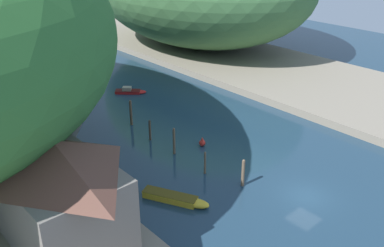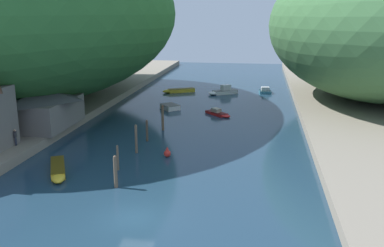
{
  "view_description": "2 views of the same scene",
  "coord_description": "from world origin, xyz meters",
  "px_view_note": "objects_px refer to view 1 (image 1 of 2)",
  "views": [
    {
      "loc": [
        -28.89,
        -16.89,
        22.28
      ],
      "look_at": [
        -0.27,
        15.1,
        1.99
      ],
      "focal_mm": 40.0,
      "sensor_mm": 36.0,
      "label": 1
    },
    {
      "loc": [
        8.55,
        -26.6,
        14.17
      ],
      "look_at": [
        1.18,
        18.68,
        2.12
      ],
      "focal_mm": 40.0,
      "sensor_mm": 36.0,
      "label": 2
    }
  ],
  "objects_px": {
    "boat_near_quay": "(72,66)",
    "boat_navy_launch": "(23,77)",
    "boat_far_upstream": "(71,98)",
    "person_by_boathouse": "(84,191)",
    "boat_yellow_tender": "(102,55)",
    "boathouse_shed": "(28,148)",
    "boat_small_dinghy": "(178,199)",
    "boat_open_rowboat": "(131,91)",
    "person_on_quay": "(107,217)",
    "channel_buoy_near": "(202,142)",
    "waterfront_building": "(60,192)"
  },
  "relations": [
    {
      "from": "boathouse_shed",
      "to": "boat_open_rowboat",
      "type": "xyz_separation_m",
      "value": [
        20.0,
        12.89,
        -3.16
      ]
    },
    {
      "from": "boat_near_quay",
      "to": "boathouse_shed",
      "type": "bearing_deg",
      "value": 110.11
    },
    {
      "from": "boat_yellow_tender",
      "to": "boat_open_rowboat",
      "type": "relative_size",
      "value": 0.88
    },
    {
      "from": "waterfront_building",
      "to": "person_on_quay",
      "type": "distance_m",
      "value": 4.59
    },
    {
      "from": "boathouse_shed",
      "to": "person_on_quay",
      "type": "distance_m",
      "value": 12.01
    },
    {
      "from": "boat_near_quay",
      "to": "boat_yellow_tender",
      "type": "bearing_deg",
      "value": -106.64
    },
    {
      "from": "channel_buoy_near",
      "to": "person_by_boathouse",
      "type": "relative_size",
      "value": 0.62
    },
    {
      "from": "boathouse_shed",
      "to": "channel_buoy_near",
      "type": "height_order",
      "value": "boathouse_shed"
    },
    {
      "from": "waterfront_building",
      "to": "boat_small_dinghy",
      "type": "height_order",
      "value": "waterfront_building"
    },
    {
      "from": "boathouse_shed",
      "to": "boat_yellow_tender",
      "type": "xyz_separation_m",
      "value": [
        26.5,
        31.48,
        -3.1
      ]
    },
    {
      "from": "boat_yellow_tender",
      "to": "boat_near_quay",
      "type": "distance_m",
      "value": 7.9
    },
    {
      "from": "boat_small_dinghy",
      "to": "person_by_boathouse",
      "type": "relative_size",
      "value": 3.56
    },
    {
      "from": "boat_small_dinghy",
      "to": "person_on_quay",
      "type": "relative_size",
      "value": 3.56
    },
    {
      "from": "boathouse_shed",
      "to": "boat_small_dinghy",
      "type": "distance_m",
      "value": 14.67
    },
    {
      "from": "boat_near_quay",
      "to": "boat_navy_launch",
      "type": "relative_size",
      "value": 0.93
    },
    {
      "from": "waterfront_building",
      "to": "person_by_boathouse",
      "type": "height_order",
      "value": "waterfront_building"
    },
    {
      "from": "waterfront_building",
      "to": "boat_open_rowboat",
      "type": "height_order",
      "value": "waterfront_building"
    },
    {
      "from": "boat_navy_launch",
      "to": "boat_far_upstream",
      "type": "bearing_deg",
      "value": 157.21
    },
    {
      "from": "boat_navy_launch",
      "to": "boat_yellow_tender",
      "type": "bearing_deg",
      "value": -110.08
    },
    {
      "from": "waterfront_building",
      "to": "boat_open_rowboat",
      "type": "xyz_separation_m",
      "value": [
        22.05,
        24.11,
        -5.03
      ]
    },
    {
      "from": "boat_near_quay",
      "to": "person_by_boathouse",
      "type": "relative_size",
      "value": 3.2
    },
    {
      "from": "boat_small_dinghy",
      "to": "person_on_quay",
      "type": "height_order",
      "value": "person_on_quay"
    },
    {
      "from": "waterfront_building",
      "to": "person_on_quay",
      "type": "relative_size",
      "value": 6.08
    },
    {
      "from": "channel_buoy_near",
      "to": "boat_small_dinghy",
      "type": "bearing_deg",
      "value": -144.57
    },
    {
      "from": "boat_small_dinghy",
      "to": "channel_buoy_near",
      "type": "relative_size",
      "value": 5.71
    },
    {
      "from": "boat_small_dinghy",
      "to": "boat_open_rowboat",
      "type": "xyz_separation_m",
      "value": [
        11.98,
        24.77,
        -0.05
      ]
    },
    {
      "from": "waterfront_building",
      "to": "boat_far_upstream",
      "type": "xyz_separation_m",
      "value": [
        14.24,
        27.07,
        -4.94
      ]
    },
    {
      "from": "boathouse_shed",
      "to": "boat_small_dinghy",
      "type": "xyz_separation_m",
      "value": [
        8.02,
        -11.88,
        -3.11
      ]
    },
    {
      "from": "boat_small_dinghy",
      "to": "boat_navy_launch",
      "type": "xyz_separation_m",
      "value": [
        2.91,
        41.16,
        0.0
      ]
    },
    {
      "from": "channel_buoy_near",
      "to": "person_on_quay",
      "type": "distance_m",
      "value": 16.92
    },
    {
      "from": "boathouse_shed",
      "to": "person_on_quay",
      "type": "bearing_deg",
      "value": -85.02
    },
    {
      "from": "boat_far_upstream",
      "to": "person_on_quay",
      "type": "height_order",
      "value": "person_on_quay"
    },
    {
      "from": "waterfront_building",
      "to": "boat_yellow_tender",
      "type": "height_order",
      "value": "waterfront_building"
    },
    {
      "from": "person_by_boathouse",
      "to": "boathouse_shed",
      "type": "bearing_deg",
      "value": -4.35
    },
    {
      "from": "boathouse_shed",
      "to": "boat_navy_launch",
      "type": "height_order",
      "value": "boathouse_shed"
    },
    {
      "from": "boat_near_quay",
      "to": "boat_open_rowboat",
      "type": "bearing_deg",
      "value": 146.94
    },
    {
      "from": "boat_small_dinghy",
      "to": "boat_open_rowboat",
      "type": "distance_m",
      "value": 27.52
    },
    {
      "from": "boat_far_upstream",
      "to": "person_by_boathouse",
      "type": "bearing_deg",
      "value": -155.29
    },
    {
      "from": "boat_yellow_tender",
      "to": "boat_near_quay",
      "type": "relative_size",
      "value": 0.66
    },
    {
      "from": "boathouse_shed",
      "to": "boat_navy_launch",
      "type": "bearing_deg",
      "value": 69.54
    },
    {
      "from": "boat_near_quay",
      "to": "person_by_boathouse",
      "type": "distance_m",
      "value": 40.42
    },
    {
      "from": "boat_yellow_tender",
      "to": "boat_far_upstream",
      "type": "relative_size",
      "value": 0.91
    },
    {
      "from": "boat_open_rowboat",
      "to": "person_on_quay",
      "type": "distance_m",
      "value": 31.24
    },
    {
      "from": "boathouse_shed",
      "to": "boat_small_dinghy",
      "type": "relative_size",
      "value": 1.62
    },
    {
      "from": "boathouse_shed",
      "to": "boat_near_quay",
      "type": "distance_m",
      "value": 34.68
    },
    {
      "from": "waterfront_building",
      "to": "boat_navy_launch",
      "type": "distance_m",
      "value": 42.81
    },
    {
      "from": "boat_navy_launch",
      "to": "person_by_boathouse",
      "type": "distance_m",
      "value": 38.04
    },
    {
      "from": "boat_yellow_tender",
      "to": "boat_open_rowboat",
      "type": "xyz_separation_m",
      "value": [
        -6.5,
        -18.59,
        -0.06
      ]
    },
    {
      "from": "waterfront_building",
      "to": "boat_yellow_tender",
      "type": "distance_m",
      "value": 51.61
    },
    {
      "from": "boat_far_upstream",
      "to": "person_by_boathouse",
      "type": "xyz_separation_m",
      "value": [
        -10.75,
        -23.37,
        1.62
      ]
    }
  ]
}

